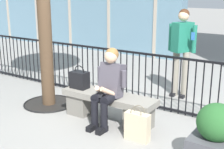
{
  "coord_description": "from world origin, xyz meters",
  "views": [
    {
      "loc": [
        2.68,
        -3.94,
        2.08
      ],
      "look_at": [
        0.0,
        0.1,
        0.75
      ],
      "focal_mm": 50.51,
      "sensor_mm": 36.0,
      "label": 1
    }
  ],
  "objects_px": {
    "handbag_on_bench": "(80,80)",
    "planter": "(215,142)",
    "seated_person_with_phone": "(108,85)",
    "shopping_bag": "(137,126)",
    "bystander_at_railing": "(182,46)",
    "stone_bench": "(109,104)"
  },
  "relations": [
    {
      "from": "handbag_on_bench",
      "to": "planter",
      "type": "height_order",
      "value": "planter"
    },
    {
      "from": "seated_person_with_phone",
      "to": "shopping_bag",
      "type": "xyz_separation_m",
      "value": [
        0.64,
        -0.23,
        -0.44
      ]
    },
    {
      "from": "handbag_on_bench",
      "to": "planter",
      "type": "xyz_separation_m",
      "value": [
        2.44,
        -0.56,
        -0.21
      ]
    },
    {
      "from": "seated_person_with_phone",
      "to": "handbag_on_bench",
      "type": "distance_m",
      "value": 0.68
    },
    {
      "from": "bystander_at_railing",
      "to": "shopping_bag",
      "type": "bearing_deg",
      "value": -83.79
    },
    {
      "from": "handbag_on_bench",
      "to": "shopping_bag",
      "type": "relative_size",
      "value": 0.77
    },
    {
      "from": "stone_bench",
      "to": "handbag_on_bench",
      "type": "relative_size",
      "value": 4.06
    },
    {
      "from": "seated_person_with_phone",
      "to": "planter",
      "type": "height_order",
      "value": "seated_person_with_phone"
    },
    {
      "from": "planter",
      "to": "handbag_on_bench",
      "type": "bearing_deg",
      "value": 167.01
    },
    {
      "from": "shopping_bag",
      "to": "bystander_at_railing",
      "type": "relative_size",
      "value": 0.3
    },
    {
      "from": "bystander_at_railing",
      "to": "planter",
      "type": "bearing_deg",
      "value": -59.91
    },
    {
      "from": "seated_person_with_phone",
      "to": "shopping_bag",
      "type": "relative_size",
      "value": 2.36
    },
    {
      "from": "handbag_on_bench",
      "to": "shopping_bag",
      "type": "bearing_deg",
      "value": -14.88
    },
    {
      "from": "shopping_bag",
      "to": "bystander_at_railing",
      "type": "height_order",
      "value": "bystander_at_railing"
    },
    {
      "from": "stone_bench",
      "to": "shopping_bag",
      "type": "relative_size",
      "value": 3.12
    },
    {
      "from": "planter",
      "to": "stone_bench",
      "type": "bearing_deg",
      "value": 162.88
    },
    {
      "from": "bystander_at_railing",
      "to": "handbag_on_bench",
      "type": "bearing_deg",
      "value": -121.05
    },
    {
      "from": "shopping_bag",
      "to": "handbag_on_bench",
      "type": "bearing_deg",
      "value": 165.12
    },
    {
      "from": "shopping_bag",
      "to": "bystander_at_railing",
      "type": "xyz_separation_m",
      "value": [
        -0.23,
        2.14,
        0.79
      ]
    },
    {
      "from": "handbag_on_bench",
      "to": "seated_person_with_phone",
      "type": "bearing_deg",
      "value": -10.09
    },
    {
      "from": "handbag_on_bench",
      "to": "planter",
      "type": "bearing_deg",
      "value": -12.99
    },
    {
      "from": "shopping_bag",
      "to": "bystander_at_railing",
      "type": "distance_m",
      "value": 2.29
    }
  ]
}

